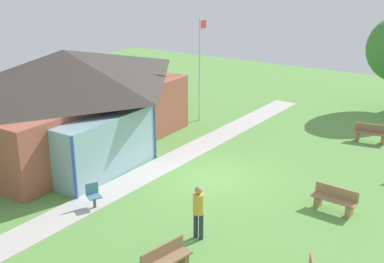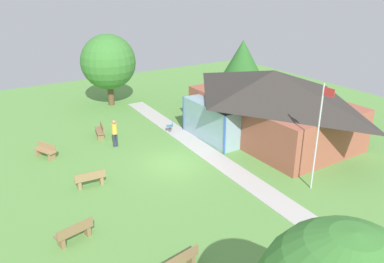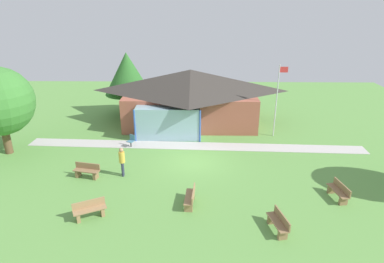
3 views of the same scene
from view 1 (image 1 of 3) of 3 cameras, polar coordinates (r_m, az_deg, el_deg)
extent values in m
plane|color=#609947|center=(19.36, 2.32, -5.28)|extent=(44.00, 44.00, 0.00)
cube|color=#A35642|center=(23.04, -14.13, 1.70)|extent=(10.27, 6.26, 2.64)
pyramid|color=#38332D|center=(22.50, -14.58, 7.00)|extent=(11.27, 7.26, 1.72)
cube|color=#8CB2BF|center=(19.53, -9.85, -1.57)|extent=(4.62, 1.20, 2.38)
cylinder|color=#3359B2|center=(17.63, -13.48, -4.17)|extent=(0.12, 0.12, 2.38)
cylinder|color=#3359B2|center=(20.81, -4.34, -0.02)|extent=(0.12, 0.12, 2.38)
cube|color=#BCB7B2|center=(20.51, -3.17, -3.80)|extent=(23.33, 2.28, 0.03)
cylinder|color=silver|center=(25.46, 0.88, 7.06)|extent=(0.08, 0.08, 5.33)
cube|color=red|center=(25.32, 1.28, 12.30)|extent=(0.60, 0.02, 0.40)
cube|color=#9E7A51|center=(17.31, 16.13, -7.56)|extent=(0.55, 1.53, 0.06)
cube|color=#9E7A51|center=(17.26, 17.76, -8.76)|extent=(0.41, 0.19, 0.39)
cube|color=#9E7A51|center=(17.59, 14.38, -7.87)|extent=(0.41, 0.19, 0.39)
cube|color=#9E7A51|center=(17.38, 16.43, -6.71)|extent=(0.17, 1.50, 0.36)
cube|color=olive|center=(13.59, -2.89, -14.68)|extent=(1.56, 0.74, 0.06)
cube|color=olive|center=(14.04, -1.15, -14.68)|extent=(0.24, 0.42, 0.39)
cube|color=olive|center=(13.60, -3.45, -13.62)|extent=(1.48, 0.37, 0.36)
cube|color=olive|center=(24.26, 20.00, -0.18)|extent=(0.67, 1.55, 0.06)
cube|color=olive|center=(24.32, 21.22, -0.92)|extent=(0.42, 0.22, 0.39)
cube|color=olive|center=(24.37, 18.65, -0.57)|extent=(0.42, 0.22, 0.39)
cube|color=olive|center=(24.37, 20.10, 0.42)|extent=(0.30, 1.49, 0.36)
cube|color=teal|center=(17.18, -11.26, -7.39)|extent=(0.59, 0.59, 0.04)
cube|color=teal|center=(17.26, -11.53, -6.47)|extent=(0.41, 0.24, 0.40)
cylinder|color=#4C4C51|center=(17.28, -11.22, -8.07)|extent=(0.10, 0.10, 0.42)
cylinder|color=#4C4C51|center=(17.37, -11.17, -8.66)|extent=(0.36, 0.36, 0.02)
cylinder|color=#2D3347|center=(15.19, 0.44, -10.80)|extent=(0.14, 0.14, 0.85)
cylinder|color=#2D3347|center=(15.12, 1.06, -10.95)|extent=(0.14, 0.14, 0.85)
cylinder|color=gold|center=(14.80, 0.76, -8.37)|extent=(0.34, 0.34, 0.65)
sphere|color=tan|center=(14.60, 0.77, -6.82)|extent=(0.24, 0.24, 0.24)
camera|label=2|loc=(31.97, 36.25, 18.58)|focal=35.78mm
camera|label=3|loc=(18.36, 68.46, 11.96)|focal=31.09mm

